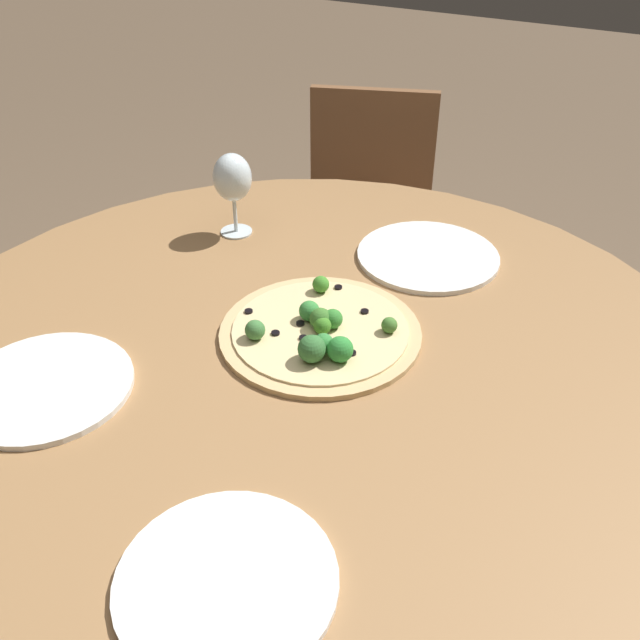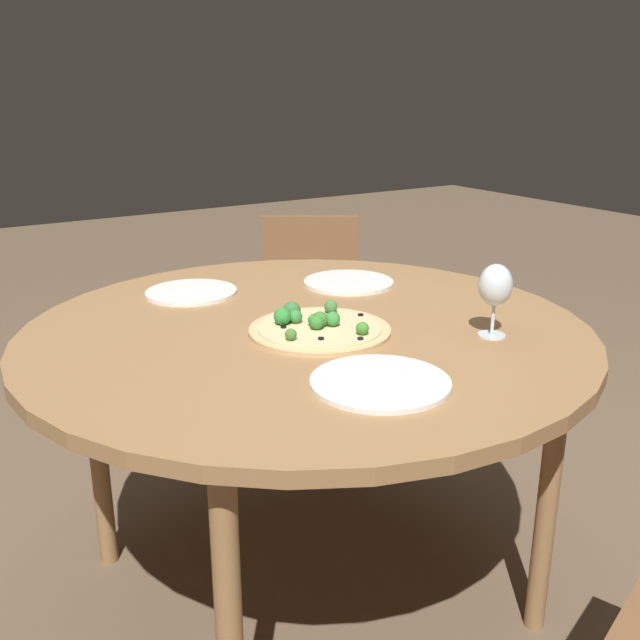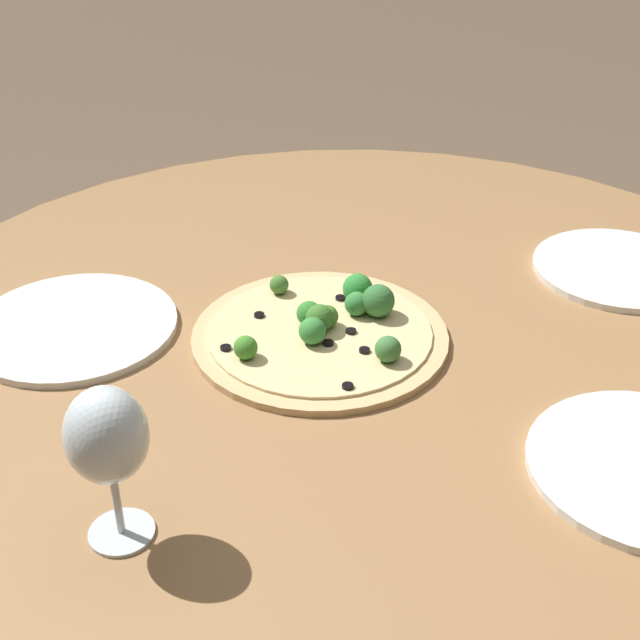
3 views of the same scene
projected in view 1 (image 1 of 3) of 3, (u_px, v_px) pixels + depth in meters
ground_plane at (308, 629)px, 1.58m from camera, size 12.00×12.00×0.00m
dining_table at (303, 382)px, 1.17m from camera, size 1.36×1.36×0.77m
chair at (366, 223)px, 2.18m from camera, size 0.51×0.51×0.83m
pizza at (320, 331)px, 1.16m from camera, size 0.33×0.33×0.06m
wine_glass at (232, 179)px, 1.40m from camera, size 0.08×0.08×0.17m
plate_near at (227, 581)px, 0.79m from camera, size 0.25×0.25×0.01m
plate_far at (45, 386)px, 1.06m from camera, size 0.26×0.26×0.01m
plate_side at (428, 256)px, 1.38m from camera, size 0.27×0.27×0.01m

